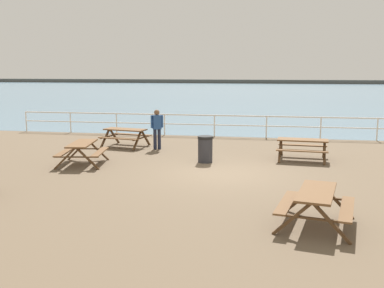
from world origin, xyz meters
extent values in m
cube|color=brown|center=(0.00, 0.00, -0.10)|extent=(30.00, 24.00, 0.20)
cube|color=slate|center=(0.00, 52.75, 0.00)|extent=(142.00, 90.00, 0.01)
cube|color=#4C4C47|center=(0.00, 95.75, 0.00)|extent=(142.00, 6.00, 1.80)
cube|color=white|center=(0.00, 7.75, 1.05)|extent=(23.00, 0.06, 0.06)
cube|color=white|center=(0.00, 7.75, 0.58)|extent=(23.00, 0.05, 0.05)
cylinder|color=white|center=(-11.50, 7.75, 0.53)|extent=(0.07, 0.07, 1.05)
cylinder|color=white|center=(-8.94, 7.75, 0.53)|extent=(0.07, 0.07, 1.05)
cylinder|color=white|center=(-6.39, 7.75, 0.53)|extent=(0.07, 0.07, 1.05)
cylinder|color=white|center=(-3.83, 7.75, 0.53)|extent=(0.07, 0.07, 1.05)
cylinder|color=white|center=(-1.28, 7.75, 0.53)|extent=(0.07, 0.07, 1.05)
cylinder|color=white|center=(1.28, 7.75, 0.53)|extent=(0.07, 0.07, 1.05)
cylinder|color=white|center=(3.83, 7.75, 0.53)|extent=(0.07, 0.07, 1.05)
cylinder|color=white|center=(6.39, 7.75, 0.53)|extent=(0.07, 0.07, 1.05)
cube|color=brown|center=(2.50, -4.55, 0.75)|extent=(1.03, 1.90, 0.05)
cube|color=brown|center=(1.89, -4.44, 0.45)|extent=(0.60, 1.82, 0.04)
cube|color=brown|center=(3.10, -4.67, 0.45)|extent=(0.60, 1.82, 0.04)
cube|color=#50351E|center=(2.28, -3.72, 0.38)|extent=(0.79, 0.23, 0.79)
cube|color=#50351E|center=(3.01, -3.86, 0.38)|extent=(0.79, 0.23, 0.79)
cube|color=#50351E|center=(2.64, -3.79, 0.42)|extent=(1.48, 0.34, 0.04)
cube|color=#50351E|center=(1.98, -5.25, 0.38)|extent=(0.79, 0.23, 0.79)
cube|color=#50351E|center=(2.72, -5.39, 0.38)|extent=(0.79, 0.23, 0.79)
cube|color=#50351E|center=(2.35, -5.32, 0.42)|extent=(1.48, 0.34, 0.04)
cube|color=brown|center=(2.66, 2.54, 0.75)|extent=(1.85, 0.85, 0.05)
cube|color=brown|center=(2.71, 3.16, 0.45)|extent=(1.82, 0.41, 0.04)
cube|color=brown|center=(2.61, 1.92, 0.45)|extent=(1.82, 0.41, 0.04)
cube|color=#50351E|center=(3.47, 2.85, 0.38)|extent=(0.15, 0.80, 0.79)
cube|color=#50351E|center=(3.40, 2.10, 0.38)|extent=(0.15, 0.80, 0.79)
cube|color=#50351E|center=(3.43, 2.48, 0.42)|extent=(0.19, 1.50, 0.04)
cube|color=#50351E|center=(1.91, 2.98, 0.38)|extent=(0.15, 0.80, 0.79)
cube|color=#50351E|center=(1.85, 2.23, 0.38)|extent=(0.15, 0.80, 0.79)
cube|color=#50351E|center=(1.88, 2.61, 0.42)|extent=(0.19, 1.50, 0.04)
cube|color=brown|center=(-4.67, 4.11, 0.75)|extent=(1.90, 1.03, 0.05)
cube|color=brown|center=(-4.56, 4.71, 0.45)|extent=(1.82, 0.60, 0.04)
cube|color=brown|center=(-4.79, 3.50, 0.45)|extent=(1.82, 0.60, 0.04)
cube|color=#50351E|center=(-3.84, 4.33, 0.38)|extent=(0.23, 0.79, 0.79)
cube|color=#50351E|center=(-3.98, 3.59, 0.38)|extent=(0.23, 0.79, 0.79)
cube|color=#50351E|center=(-3.91, 3.96, 0.42)|extent=(0.34, 1.48, 0.04)
cube|color=#50351E|center=(-5.37, 4.62, 0.38)|extent=(0.23, 0.79, 0.79)
cube|color=#50351E|center=(-5.51, 3.89, 0.38)|extent=(0.23, 0.79, 0.79)
cube|color=#50351E|center=(-5.44, 4.25, 0.42)|extent=(0.34, 1.48, 0.04)
cube|color=brown|center=(-4.98, 0.37, 0.75)|extent=(0.98, 1.89, 0.05)
cube|color=brown|center=(-5.59, 0.27, 0.45)|extent=(0.55, 1.82, 0.04)
cube|color=brown|center=(-4.36, 0.47, 0.45)|extent=(0.55, 1.82, 0.04)
cube|color=#50351E|center=(-5.47, 1.08, 0.38)|extent=(0.79, 0.21, 0.79)
cube|color=#50351E|center=(-4.73, 1.20, 0.38)|extent=(0.79, 0.21, 0.79)
cube|color=#50351E|center=(-5.10, 1.14, 0.42)|extent=(1.49, 0.30, 0.04)
cube|color=#50351E|center=(-5.22, -0.46, 0.38)|extent=(0.79, 0.21, 0.79)
cube|color=#50351E|center=(-4.48, -0.34, 0.38)|extent=(0.79, 0.21, 0.79)
cube|color=#50351E|center=(-4.85, -0.40, 0.42)|extent=(1.49, 0.30, 0.04)
cylinder|color=#1E2338|center=(-3.09, 3.80, 0.42)|extent=(0.14, 0.14, 0.85)
cylinder|color=#1E2338|center=(-3.25, 3.71, 0.42)|extent=(0.14, 0.14, 0.85)
cube|color=#264C8C|center=(-3.17, 3.75, 1.14)|extent=(0.40, 0.35, 0.58)
cylinder|color=#264C8C|center=(-2.97, 3.86, 1.17)|extent=(0.09, 0.09, 0.52)
cylinder|color=#264C8C|center=(-3.36, 3.65, 1.17)|extent=(0.09, 0.09, 0.52)
sphere|color=brown|center=(-3.17, 3.75, 1.54)|extent=(0.23, 0.23, 0.23)
cylinder|color=#2D2D33|center=(-0.79, 1.51, 0.42)|extent=(0.52, 0.52, 0.85)
cylinder|color=black|center=(-0.79, 1.51, 0.90)|extent=(0.55, 0.55, 0.10)
camera|label=1|loc=(1.52, -13.84, 3.29)|focal=41.21mm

